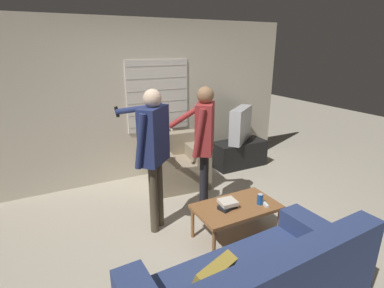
{
  "coord_description": "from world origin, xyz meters",
  "views": [
    {
      "loc": [
        -1.61,
        -2.63,
        2.14
      ],
      "look_at": [
        -0.01,
        0.44,
        1.0
      ],
      "focal_mm": 28.0,
      "sensor_mm": 36.0,
      "label": 1
    }
  ],
  "objects_px": {
    "tv": "(240,125)",
    "person_left_standing": "(153,144)",
    "soda_can": "(260,199)",
    "spare_remote": "(265,204)",
    "book_stack": "(228,204)",
    "coffee_table": "(236,209)",
    "person_right_standing": "(204,136)",
    "armchair_beige": "(178,164)"
  },
  "relations": [
    {
      "from": "book_stack",
      "to": "spare_remote",
      "type": "distance_m",
      "value": 0.44
    },
    {
      "from": "person_left_standing",
      "to": "book_stack",
      "type": "bearing_deg",
      "value": -87.65
    },
    {
      "from": "book_stack",
      "to": "person_left_standing",
      "type": "bearing_deg",
      "value": 135.84
    },
    {
      "from": "soda_can",
      "to": "person_left_standing",
      "type": "bearing_deg",
      "value": 144.64
    },
    {
      "from": "soda_can",
      "to": "spare_remote",
      "type": "xyz_separation_m",
      "value": [
        0.04,
        -0.04,
        -0.05
      ]
    },
    {
      "from": "coffee_table",
      "to": "person_right_standing",
      "type": "height_order",
      "value": "person_right_standing"
    },
    {
      "from": "spare_remote",
      "to": "tv",
      "type": "bearing_deg",
      "value": 78.17
    },
    {
      "from": "soda_can",
      "to": "coffee_table",
      "type": "bearing_deg",
      "value": 159.95
    },
    {
      "from": "tv",
      "to": "person_left_standing",
      "type": "distance_m",
      "value": 2.41
    },
    {
      "from": "armchair_beige",
      "to": "book_stack",
      "type": "relative_size",
      "value": 3.9
    },
    {
      "from": "soda_can",
      "to": "armchair_beige",
      "type": "bearing_deg",
      "value": 97.76
    },
    {
      "from": "armchair_beige",
      "to": "coffee_table",
      "type": "height_order",
      "value": "armchair_beige"
    },
    {
      "from": "tv",
      "to": "soda_can",
      "type": "xyz_separation_m",
      "value": [
        -1.09,
        -1.89,
        -0.3
      ]
    },
    {
      "from": "tv",
      "to": "person_right_standing",
      "type": "xyz_separation_m",
      "value": [
        -1.38,
        -1.1,
        0.27
      ]
    },
    {
      "from": "tv",
      "to": "person_left_standing",
      "type": "xyz_separation_m",
      "value": [
        -2.08,
        -1.18,
        0.3
      ]
    },
    {
      "from": "armchair_beige",
      "to": "spare_remote",
      "type": "bearing_deg",
      "value": 104.69
    },
    {
      "from": "person_left_standing",
      "to": "coffee_table",
      "type": "bearing_deg",
      "value": -83.11
    },
    {
      "from": "person_right_standing",
      "to": "spare_remote",
      "type": "distance_m",
      "value": 1.09
    },
    {
      "from": "book_stack",
      "to": "soda_can",
      "type": "height_order",
      "value": "soda_can"
    },
    {
      "from": "tv",
      "to": "person_right_standing",
      "type": "bearing_deg",
      "value": 1.16
    },
    {
      "from": "coffee_table",
      "to": "person_left_standing",
      "type": "distance_m",
      "value": 1.2
    },
    {
      "from": "armchair_beige",
      "to": "coffee_table",
      "type": "relative_size",
      "value": 0.94
    },
    {
      "from": "person_right_standing",
      "to": "soda_can",
      "type": "distance_m",
      "value": 1.02
    },
    {
      "from": "coffee_table",
      "to": "spare_remote",
      "type": "distance_m",
      "value": 0.33
    },
    {
      "from": "armchair_beige",
      "to": "spare_remote",
      "type": "relative_size",
      "value": 6.62
    },
    {
      "from": "person_right_standing",
      "to": "soda_can",
      "type": "height_order",
      "value": "person_right_standing"
    },
    {
      "from": "person_right_standing",
      "to": "soda_can",
      "type": "relative_size",
      "value": 13.33
    },
    {
      "from": "person_left_standing",
      "to": "book_stack",
      "type": "distance_m",
      "value": 1.07
    },
    {
      "from": "armchair_beige",
      "to": "book_stack",
      "type": "bearing_deg",
      "value": 91.06
    },
    {
      "from": "person_left_standing",
      "to": "book_stack",
      "type": "height_order",
      "value": "person_left_standing"
    },
    {
      "from": "coffee_table",
      "to": "soda_can",
      "type": "bearing_deg",
      "value": -20.05
    },
    {
      "from": "coffee_table",
      "to": "person_right_standing",
      "type": "distance_m",
      "value": 0.97
    },
    {
      "from": "tv",
      "to": "person_left_standing",
      "type": "bearing_deg",
      "value": -7.88
    },
    {
      "from": "tv",
      "to": "armchair_beige",
      "type": "bearing_deg",
      "value": -30.61
    },
    {
      "from": "armchair_beige",
      "to": "tv",
      "type": "bearing_deg",
      "value": -167.35
    },
    {
      "from": "book_stack",
      "to": "person_right_standing",
      "type": "bearing_deg",
      "value": 83.7
    },
    {
      "from": "person_right_standing",
      "to": "soda_can",
      "type": "xyz_separation_m",
      "value": [
        0.3,
        -0.78,
        -0.58
      ]
    },
    {
      "from": "armchair_beige",
      "to": "person_right_standing",
      "type": "height_order",
      "value": "person_right_standing"
    },
    {
      "from": "tv",
      "to": "book_stack",
      "type": "distance_m",
      "value": 2.33
    },
    {
      "from": "armchair_beige",
      "to": "spare_remote",
      "type": "xyz_separation_m",
      "value": [
        0.27,
        -1.77,
        0.1
      ]
    },
    {
      "from": "spare_remote",
      "to": "person_right_standing",
      "type": "bearing_deg",
      "value": 128.75
    },
    {
      "from": "person_left_standing",
      "to": "person_right_standing",
      "type": "height_order",
      "value": "person_left_standing"
    }
  ]
}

